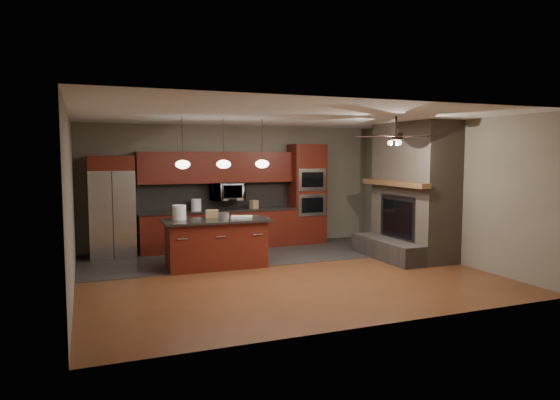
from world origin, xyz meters
name	(u,v)px	position (x,y,z in m)	size (l,w,h in m)	color
ground	(283,273)	(0.00, 0.00, 0.00)	(7.00, 7.00, 0.00)	brown
ceiling	(283,117)	(0.00, 0.00, 2.80)	(7.00, 6.00, 0.02)	white
back_wall	(235,186)	(0.00, 3.00, 1.40)	(7.00, 0.02, 2.80)	gray
right_wall	(442,191)	(3.50, 0.00, 1.40)	(0.02, 6.00, 2.80)	gray
left_wall	(70,203)	(-3.50, 0.00, 1.40)	(0.02, 6.00, 2.80)	gray
slate_tile_patch	(252,254)	(0.00, 1.80, 0.01)	(7.00, 2.40, 0.01)	#2E2C2A
fireplace_column	(411,195)	(3.04, 0.40, 1.30)	(1.30, 2.10, 2.80)	#695B4B
back_cabinetry	(219,210)	(-0.48, 2.74, 0.89)	(3.59, 0.64, 2.20)	#561A0F
oven_tower	(307,194)	(1.70, 2.69, 1.19)	(0.80, 0.63, 2.38)	#561A0F
microwave	(227,192)	(-0.27, 2.75, 1.30)	(0.73, 0.41, 0.50)	silver
refrigerator	(112,207)	(-2.78, 2.62, 1.06)	(0.91, 0.75, 2.11)	silver
kitchen_island	(216,243)	(-1.00, 0.91, 0.47)	(2.00, 0.95, 0.92)	#561A0F
white_bucket	(179,212)	(-1.65, 1.11, 1.06)	(0.26, 0.26, 0.27)	silver
paint_can	(224,216)	(-0.87, 0.83, 0.98)	(0.19, 0.19, 0.13)	silver
paint_tray	(242,217)	(-0.49, 0.92, 0.94)	(0.40, 0.28, 0.04)	white
cardboard_box	(212,214)	(-1.01, 1.17, 1.00)	(0.24, 0.17, 0.15)	olive
counter_bucket	(196,205)	(-1.00, 2.70, 1.03)	(0.23, 0.23, 0.26)	white
counter_box	(254,204)	(0.34, 2.65, 0.99)	(0.17, 0.13, 0.19)	tan
pendant_left	(183,164)	(-1.65, 0.70, 1.96)	(0.26, 0.26, 0.92)	black
pendant_center	(224,164)	(-0.90, 0.70, 1.96)	(0.26, 0.26, 0.92)	black
pendant_right	(262,164)	(-0.15, 0.70, 1.96)	(0.26, 0.26, 0.92)	black
ceiling_fan	(396,136)	(1.80, -0.80, 2.46)	(1.27, 1.33, 0.41)	black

